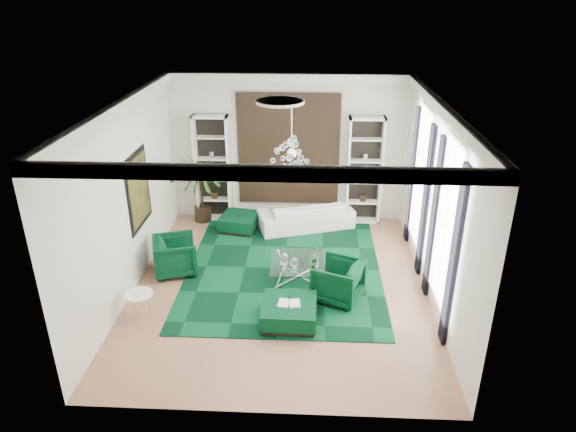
# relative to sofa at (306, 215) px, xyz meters

# --- Properties ---
(floor) EXTENTS (6.00, 7.00, 0.02)m
(floor) POSITION_rel_sofa_xyz_m (-0.48, -2.86, -0.36)
(floor) COLOR #AA7859
(floor) RESTS_ON ground
(ceiling) EXTENTS (6.00, 7.00, 0.02)m
(ceiling) POSITION_rel_sofa_xyz_m (-0.48, -2.86, 3.46)
(ceiling) COLOR white
(ceiling) RESTS_ON ground
(wall_back) EXTENTS (6.00, 0.02, 3.80)m
(wall_back) POSITION_rel_sofa_xyz_m (-0.48, 0.65, 1.55)
(wall_back) COLOR silver
(wall_back) RESTS_ON ground
(wall_front) EXTENTS (6.00, 0.02, 3.80)m
(wall_front) POSITION_rel_sofa_xyz_m (-0.48, -6.37, 1.55)
(wall_front) COLOR silver
(wall_front) RESTS_ON ground
(wall_left) EXTENTS (0.02, 7.00, 3.80)m
(wall_left) POSITION_rel_sofa_xyz_m (-3.49, -2.86, 1.55)
(wall_left) COLOR silver
(wall_left) RESTS_ON ground
(wall_right) EXTENTS (0.02, 7.00, 3.80)m
(wall_right) POSITION_rel_sofa_xyz_m (2.53, -2.86, 1.55)
(wall_right) COLOR silver
(wall_right) RESTS_ON ground
(crown_molding) EXTENTS (6.00, 7.00, 0.18)m
(crown_molding) POSITION_rel_sofa_xyz_m (-0.48, -2.86, 3.35)
(crown_molding) COLOR white
(crown_molding) RESTS_ON ceiling
(ceiling_medallion) EXTENTS (0.90, 0.90, 0.05)m
(ceiling_medallion) POSITION_rel_sofa_xyz_m (-0.48, -2.56, 3.42)
(ceiling_medallion) COLOR white
(ceiling_medallion) RESTS_ON ceiling
(tapestry) EXTENTS (2.50, 0.06, 2.80)m
(tapestry) POSITION_rel_sofa_xyz_m (-0.48, 0.60, 1.55)
(tapestry) COLOR black
(tapestry) RESTS_ON wall_back
(shelving_left) EXTENTS (0.90, 0.38, 2.80)m
(shelving_left) POSITION_rel_sofa_xyz_m (-2.43, 0.45, 1.05)
(shelving_left) COLOR white
(shelving_left) RESTS_ON floor
(shelving_right) EXTENTS (0.90, 0.38, 2.80)m
(shelving_right) POSITION_rel_sofa_xyz_m (1.47, 0.45, 1.05)
(shelving_right) COLOR white
(shelving_right) RESTS_ON floor
(painting) EXTENTS (0.04, 1.30, 1.60)m
(painting) POSITION_rel_sofa_xyz_m (-3.45, -2.26, 1.50)
(painting) COLOR black
(painting) RESTS_ON wall_left
(window_near) EXTENTS (0.03, 1.10, 2.90)m
(window_near) POSITION_rel_sofa_xyz_m (2.51, -3.76, 1.55)
(window_near) COLOR white
(window_near) RESTS_ON wall_right
(curtain_near_a) EXTENTS (0.07, 0.30, 3.25)m
(curtain_near_a) POSITION_rel_sofa_xyz_m (2.48, -4.54, 1.30)
(curtain_near_a) COLOR black
(curtain_near_a) RESTS_ON floor
(curtain_near_b) EXTENTS (0.07, 0.30, 3.25)m
(curtain_near_b) POSITION_rel_sofa_xyz_m (2.48, -2.98, 1.30)
(curtain_near_b) COLOR black
(curtain_near_b) RESTS_ON floor
(window_far) EXTENTS (0.03, 1.10, 2.90)m
(window_far) POSITION_rel_sofa_xyz_m (2.51, -1.36, 1.55)
(window_far) COLOR white
(window_far) RESTS_ON wall_right
(curtain_far_a) EXTENTS (0.07, 0.30, 3.25)m
(curtain_far_a) POSITION_rel_sofa_xyz_m (2.48, -2.14, 1.30)
(curtain_far_a) COLOR black
(curtain_far_a) RESTS_ON floor
(curtain_far_b) EXTENTS (0.07, 0.30, 3.25)m
(curtain_far_b) POSITION_rel_sofa_xyz_m (2.48, -0.58, 1.30)
(curtain_far_b) COLOR black
(curtain_far_b) RESTS_ON floor
(rug) EXTENTS (4.20, 5.00, 0.02)m
(rug) POSITION_rel_sofa_xyz_m (-0.44, -2.16, -0.34)
(rug) COLOR black
(rug) RESTS_ON floor
(sofa) EXTENTS (2.57, 1.64, 0.70)m
(sofa) POSITION_rel_sofa_xyz_m (0.00, 0.00, 0.00)
(sofa) COLOR white
(sofa) RESTS_ON floor
(armchair_left) EXTENTS (1.11, 1.10, 0.81)m
(armchair_left) POSITION_rel_sofa_xyz_m (-2.77, -2.41, 0.06)
(armchair_left) COLOR black
(armchair_left) RESTS_ON floor
(armchair_right) EXTENTS (1.16, 1.15, 0.81)m
(armchair_right) POSITION_rel_sofa_xyz_m (0.69, -3.27, 0.06)
(armchair_right) COLOR black
(armchair_right) RESTS_ON floor
(coffee_table) EXTENTS (1.22, 1.22, 0.41)m
(coffee_table) POSITION_rel_sofa_xyz_m (-0.09, -2.57, -0.14)
(coffee_table) COLOR white
(coffee_table) RESTS_ON floor
(ottoman_side) EXTENTS (1.05, 1.05, 0.40)m
(ottoman_side) POSITION_rel_sofa_xyz_m (-1.69, -0.21, -0.15)
(ottoman_side) COLOR black
(ottoman_side) RESTS_ON floor
(ottoman_front) EXTENTS (1.02, 1.02, 0.40)m
(ottoman_front) POSITION_rel_sofa_xyz_m (-0.24, -4.10, -0.15)
(ottoman_front) COLOR black
(ottoman_front) RESTS_ON floor
(book) EXTENTS (0.42, 0.28, 0.03)m
(book) POSITION_rel_sofa_xyz_m (-0.24, -4.10, 0.07)
(book) COLOR white
(book) RESTS_ON ottoman_front
(side_table) EXTENTS (0.65, 0.65, 0.50)m
(side_table) POSITION_rel_sofa_xyz_m (-3.03, -4.08, -0.10)
(side_table) COLOR white
(side_table) RESTS_ON floor
(palm) EXTENTS (1.97, 1.97, 2.40)m
(palm) POSITION_rel_sofa_xyz_m (-2.73, 0.29, 0.85)
(palm) COLOR #205419
(palm) RESTS_ON floor
(chandelier) EXTENTS (0.85, 0.85, 0.72)m
(chandelier) POSITION_rel_sofa_xyz_m (-0.26, -2.80, 2.50)
(chandelier) COLOR white
(chandelier) RESTS_ON ceiling
(table_plant) EXTENTS (0.16, 0.14, 0.24)m
(table_plant) POSITION_rel_sofa_xyz_m (0.21, -2.82, 0.18)
(table_plant) COLOR #205419
(table_plant) RESTS_ON coffee_table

